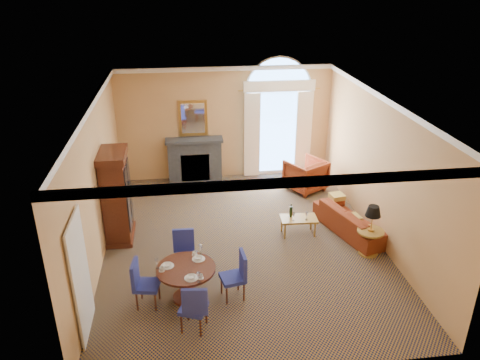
{
  "coord_description": "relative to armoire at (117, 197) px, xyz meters",
  "views": [
    {
      "loc": [
        -1.22,
        -8.87,
        5.55
      ],
      "look_at": [
        0.0,
        0.5,
        1.3
      ],
      "focal_mm": 35.0,
      "sensor_mm": 36.0,
      "label": 1
    }
  ],
  "objects": [
    {
      "name": "armchair",
      "position": [
        4.79,
        1.92,
        -0.56
      ],
      "size": [
        1.27,
        1.28,
        0.87
      ],
      "primitive_type": "imported",
      "rotation": [
        0.0,
        0.0,
        3.66
      ],
      "color": "maroon",
      "rests_on": "ground"
    },
    {
      "name": "coffee_table",
      "position": [
        4.01,
        -0.41,
        -0.6
      ],
      "size": [
        0.85,
        0.5,
        0.75
      ],
      "rotation": [
        0.0,
        0.0,
        -0.05
      ],
      "color": "#A37931",
      "rests_on": "ground"
    },
    {
      "name": "room_envelope",
      "position": [
        2.69,
        0.07,
        1.51
      ],
      "size": [
        6.04,
        7.52,
        3.45
      ],
      "color": "tan",
      "rests_on": "ground"
    },
    {
      "name": "side_table",
      "position": [
        5.32,
        -1.39,
        -0.29
      ],
      "size": [
        0.56,
        0.56,
        1.12
      ],
      "color": "#A37931",
      "rests_on": "ground"
    },
    {
      "name": "dining_chair_south",
      "position": [
        1.55,
        -3.3,
        -0.46
      ],
      "size": [
        0.54,
        0.54,
        0.95
      ],
      "rotation": [
        0.0,
        0.0,
        -0.36
      ],
      "color": "navy",
      "rests_on": "ground"
    },
    {
      "name": "armoire",
      "position": [
        0.0,
        0.0,
        0.0
      ],
      "size": [
        0.59,
        1.05,
        2.07
      ],
      "color": "#3E1A0E",
      "rests_on": "ground"
    },
    {
      "name": "sofa",
      "position": [
        5.27,
        -0.47,
        -0.7
      ],
      "size": [
        1.39,
        2.18,
        0.59
      ],
      "primitive_type": "imported",
      "rotation": [
        0.0,
        0.0,
        1.89
      ],
      "color": "maroon",
      "rests_on": "ground"
    },
    {
      "name": "ground",
      "position": [
        2.72,
        -0.6,
        -1.0
      ],
      "size": [
        7.5,
        7.5,
        0.0
      ],
      "primitive_type": "plane",
      "color": "#131B3D",
      "rests_on": "ground"
    },
    {
      "name": "dining_chair_north",
      "position": [
        1.42,
        -1.59,
        -0.46
      ],
      "size": [
        0.52,
        0.52,
        0.95
      ],
      "rotation": [
        0.0,
        0.0,
        2.85
      ],
      "color": "navy",
      "rests_on": "ground"
    },
    {
      "name": "dining_chair_west",
      "position": [
        0.65,
        -2.5,
        -0.46
      ],
      "size": [
        0.49,
        0.49,
        0.95
      ],
      "rotation": [
        0.0,
        0.0,
        -1.75
      ],
      "color": "navy",
      "rests_on": "ground"
    },
    {
      "name": "dining_chair_east",
      "position": [
        2.37,
        -2.47,
        -0.46
      ],
      "size": [
        0.5,
        0.5,
        0.95
      ],
      "rotation": [
        0.0,
        0.0,
        1.77
      ],
      "color": "navy",
      "rests_on": "ground"
    },
    {
      "name": "dining_table",
      "position": [
        1.44,
        -2.4,
        -0.49
      ],
      "size": [
        1.08,
        1.08,
        0.88
      ],
      "color": "#3E1A0E",
      "rests_on": "ground"
    }
  ]
}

